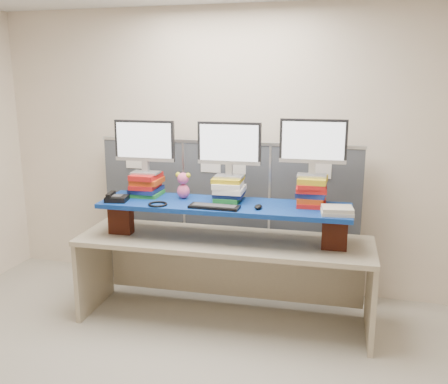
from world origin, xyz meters
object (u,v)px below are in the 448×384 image
(monitor_left, at_px, (145,144))
(monitor_center, at_px, (229,146))
(desk, at_px, (224,256))
(keyboard, at_px, (214,207))
(desk_phone, at_px, (116,198))
(monitor_right, at_px, (313,144))
(blue_board, at_px, (224,206))

(monitor_left, distance_m, monitor_center, 0.76)
(monitor_left, relative_size, monitor_center, 1.00)
(desk, xyz_separation_m, keyboard, (-0.04, -0.17, 0.48))
(monitor_center, bearing_deg, desk_phone, -165.19)
(desk, distance_m, desk_phone, 1.06)
(keyboard, distance_m, desk_phone, 0.88)
(desk, height_order, monitor_right, monitor_right)
(blue_board, xyz_separation_m, monitor_center, (0.01, 0.12, 0.49))
(desk, distance_m, monitor_left, 1.21)
(monitor_left, distance_m, desk_phone, 0.54)
(monitor_left, xyz_separation_m, monitor_right, (1.46, 0.07, 0.04))
(monitor_left, bearing_deg, keyboard, -22.12)
(desk_phone, bearing_deg, desk, 0.49)
(desk, bearing_deg, keyboard, -104.66)
(desk_phone, bearing_deg, monitor_center, 7.26)
(desk, relative_size, monitor_right, 4.71)
(desk_phone, bearing_deg, keyboard, -9.88)
(monitor_right, xyz_separation_m, keyboard, (-0.75, -0.32, -0.50))
(monitor_left, bearing_deg, monitor_right, 0.00)
(monitor_right, distance_m, desk_phone, 1.73)
(desk, relative_size, monitor_center, 4.71)
(blue_board, xyz_separation_m, monitor_left, (-0.75, 0.08, 0.49))
(monitor_right, bearing_deg, desk_phone, -171.37)
(desk, relative_size, desk_phone, 12.52)
(monitor_center, distance_m, monitor_right, 0.70)
(desk_phone, bearing_deg, monitor_right, 1.08)
(keyboard, bearing_deg, monitor_center, 80.84)
(keyboard, bearing_deg, monitor_left, 160.89)
(monitor_center, bearing_deg, desk, -98.59)
(monitor_left, height_order, monitor_right, monitor_right)
(monitor_left, bearing_deg, desk, -9.05)
(monitor_center, height_order, desk_phone, monitor_center)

